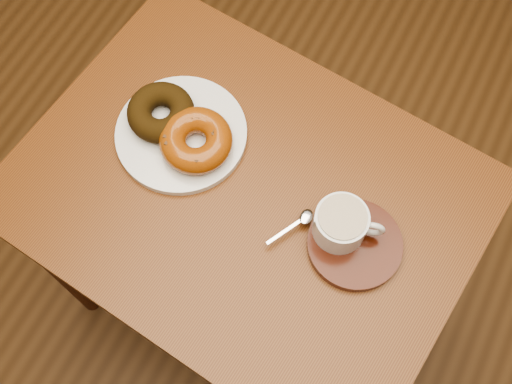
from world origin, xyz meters
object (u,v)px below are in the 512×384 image
at_px(saucer, 355,244).
at_px(coffee_cup, 342,223).
at_px(donut_plate, 181,134).
at_px(cafe_table, 246,216).

bearing_deg(saucer, coffee_cup, 165.35).
height_order(saucer, coffee_cup, coffee_cup).
bearing_deg(donut_plate, saucer, -7.94).
bearing_deg(donut_plate, coffee_cup, -7.25).
distance_m(cafe_table, coffee_cup, 0.23).
bearing_deg(cafe_table, saucer, 4.73).
distance_m(cafe_table, saucer, 0.24).
height_order(donut_plate, saucer, saucer).
xyz_separation_m(donut_plate, saucer, (0.35, -0.05, 0.00)).
bearing_deg(coffee_cup, saucer, -30.52).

